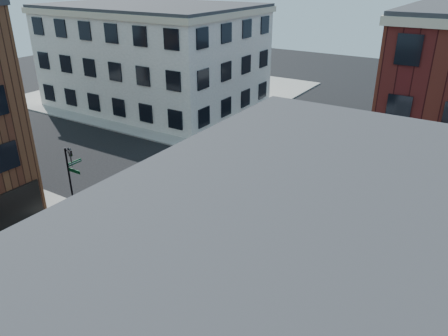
% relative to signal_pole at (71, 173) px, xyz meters
% --- Properties ---
extents(ground, '(120.00, 120.00, 0.00)m').
position_rel_signal_pole_xyz_m(ground, '(6.72, 6.68, -2.86)').
color(ground, black).
rests_on(ground, ground).
extents(sidewalk_nw, '(30.00, 30.00, 0.15)m').
position_rel_signal_pole_xyz_m(sidewalk_nw, '(-14.28, 27.68, -2.78)').
color(sidewalk_nw, gray).
rests_on(sidewalk_nw, ground).
extents(building_nw, '(22.00, 16.00, 11.00)m').
position_rel_signal_pole_xyz_m(building_nw, '(-12.28, 22.68, 2.64)').
color(building_nw, beige).
rests_on(building_nw, ground).
extents(tree_near, '(2.69, 2.69, 4.49)m').
position_rel_signal_pole_xyz_m(tree_near, '(14.28, 16.65, 0.30)').
color(tree_near, black).
rests_on(tree_near, ground).
extents(tree_far, '(2.43, 2.43, 4.07)m').
position_rel_signal_pole_xyz_m(tree_far, '(14.28, 22.65, 0.02)').
color(tree_far, black).
rests_on(tree_far, ground).
extents(signal_pole, '(1.29, 1.24, 4.60)m').
position_rel_signal_pole_xyz_m(signal_pole, '(0.00, 0.00, 0.00)').
color(signal_pole, black).
rests_on(signal_pole, ground).
extents(box_truck, '(9.05, 3.25, 4.03)m').
position_rel_signal_pole_xyz_m(box_truck, '(16.78, 2.96, -0.76)').
color(box_truck, silver).
rests_on(box_truck, ground).
extents(traffic_cone, '(0.46, 0.46, 0.67)m').
position_rel_signal_pole_xyz_m(traffic_cone, '(1.32, 3.12, -2.54)').
color(traffic_cone, red).
rests_on(traffic_cone, ground).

